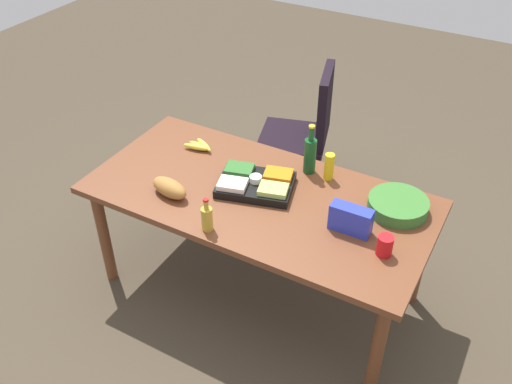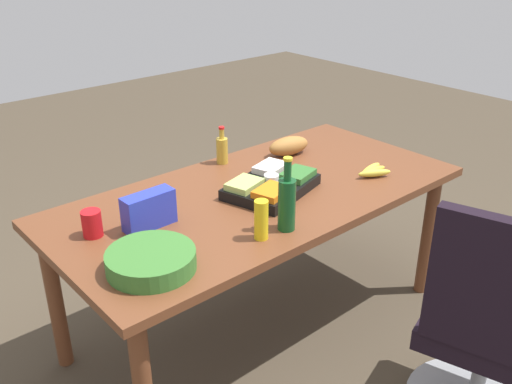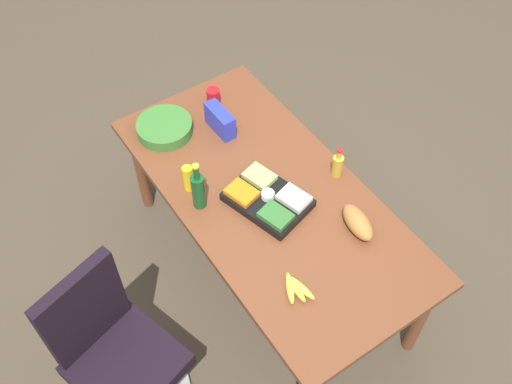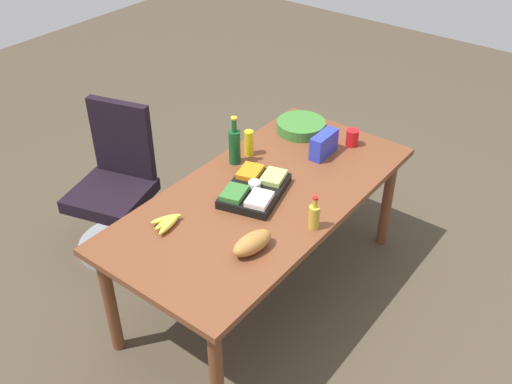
% 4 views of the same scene
% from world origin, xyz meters
% --- Properties ---
extents(ground_plane, '(10.00, 10.00, 0.00)m').
position_xyz_m(ground_plane, '(0.00, 0.00, 0.00)').
color(ground_plane, '#463B2C').
extents(conference_table, '(1.96, 0.95, 0.76)m').
position_xyz_m(conference_table, '(0.00, 0.00, 0.68)').
color(conference_table, brown).
rests_on(conference_table, ground).
extents(office_chair, '(0.60, 0.60, 1.03)m').
position_xyz_m(office_chair, '(0.23, -1.07, 0.40)').
color(office_chair, gray).
rests_on(office_chair, ground).
extents(red_solo_cup, '(0.10, 0.10, 0.11)m').
position_xyz_m(red_solo_cup, '(-0.78, 0.13, 0.81)').
color(red_solo_cup, red).
rests_on(red_solo_cup, conference_table).
extents(dressing_bottle, '(0.07, 0.07, 0.20)m').
position_xyz_m(dressing_bottle, '(0.09, 0.39, 0.84)').
color(dressing_bottle, gold).
rests_on(dressing_bottle, conference_table).
extents(veggie_tray, '(0.49, 0.40, 0.09)m').
position_xyz_m(veggie_tray, '(0.04, -0.04, 0.80)').
color(veggie_tray, black).
rests_on(veggie_tray, conference_table).
extents(chip_bag_blue, '(0.22, 0.08, 0.15)m').
position_xyz_m(chip_bag_blue, '(-0.56, 0.04, 0.83)').
color(chip_bag_blue, '#2937BB').
rests_on(chip_bag_blue, conference_table).
extents(mustard_bottle, '(0.07, 0.07, 0.17)m').
position_xyz_m(mustard_bottle, '(-0.28, -0.33, 0.84)').
color(mustard_bottle, yellow).
rests_on(mustard_bottle, conference_table).
extents(wine_bottle, '(0.09, 0.09, 0.31)m').
position_xyz_m(wine_bottle, '(-0.15, -0.34, 0.88)').
color(wine_bottle, '#134820').
rests_on(wine_bottle, conference_table).
extents(banana_bunch, '(0.20, 0.13, 0.04)m').
position_xyz_m(banana_bunch, '(0.55, -0.23, 0.78)').
color(banana_bunch, gold).
rests_on(banana_bunch, conference_table).
extents(bread_loaf, '(0.26, 0.15, 0.10)m').
position_xyz_m(bread_loaf, '(0.43, 0.25, 0.81)').
color(bread_loaf, '#A46D32').
rests_on(bread_loaf, conference_table).
extents(salad_bowl, '(0.33, 0.33, 0.07)m').
position_xyz_m(salad_bowl, '(-0.73, -0.24, 0.80)').
color(salad_bowl, '#37712C').
rests_on(salad_bowl, conference_table).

